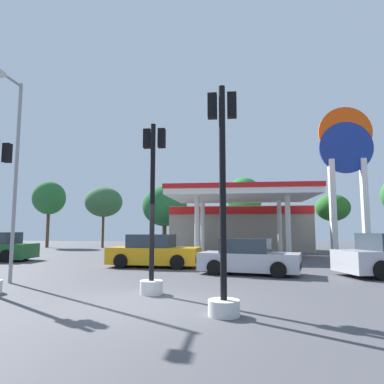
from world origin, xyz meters
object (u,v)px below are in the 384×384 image
at_px(station_pole_sign, 347,160).
at_px(car_1, 154,252).
at_px(tree_3, 244,197).
at_px(corner_streetlamp, 13,159).
at_px(tree_0, 49,198).
at_px(tree_1, 104,202).
at_px(traffic_signal_0, 223,224).
at_px(tree_4, 333,208).
at_px(traffic_signal_1, 152,228).
at_px(car_3, 249,258).
at_px(tree_2, 165,206).

height_order(station_pole_sign, car_1, station_pole_sign).
relative_size(tree_3, corner_streetlamp, 0.98).
distance_m(tree_0, tree_1, 5.75).
bearing_deg(traffic_signal_0, tree_0, 125.84).
bearing_deg(tree_4, traffic_signal_0, -110.13).
relative_size(traffic_signal_1, tree_3, 0.71).
relative_size(traffic_signal_0, tree_0, 0.73).
height_order(tree_0, corner_streetlamp, corner_streetlamp).
distance_m(car_3, tree_4, 19.90).
height_order(traffic_signal_1, tree_0, tree_0).
distance_m(traffic_signal_1, tree_0, 29.06).
bearing_deg(car_1, tree_2, 99.78).
distance_m(tree_1, tree_2, 6.55).
xyz_separation_m(station_pole_sign, tree_0, (-27.30, 6.86, -1.88)).
height_order(traffic_signal_0, tree_3, tree_3).
distance_m(tree_0, tree_3, 19.94).
distance_m(station_pole_sign, corner_streetlamp, 22.46).
bearing_deg(station_pole_sign, traffic_signal_0, -114.44).
height_order(tree_3, corner_streetlamp, corner_streetlamp).
bearing_deg(car_1, car_3, -26.27).
distance_m(tree_1, tree_4, 22.08).
distance_m(traffic_signal_0, corner_streetlamp, 8.35).
height_order(car_1, tree_0, tree_0).
xyz_separation_m(car_1, tree_2, (-2.83, 16.39, 3.39)).
relative_size(traffic_signal_1, corner_streetlamp, 0.69).
height_order(tree_4, corner_streetlamp, corner_streetlamp).
bearing_deg(tree_3, tree_2, -173.98).
xyz_separation_m(station_pole_sign, tree_2, (-15.09, 6.51, -2.82)).
height_order(station_pole_sign, corner_streetlamp, station_pole_sign).
relative_size(station_pole_sign, traffic_signal_1, 2.27).
height_order(car_3, tree_4, tree_4).
xyz_separation_m(tree_1, tree_2, (6.49, -0.73, -0.50)).
relative_size(station_pole_sign, tree_2, 1.81).
bearing_deg(tree_2, tree_1, 173.62).
bearing_deg(tree_3, car_1, -105.88).
xyz_separation_m(tree_2, corner_streetlamp, (-0.83, -22.12, 0.11)).
bearing_deg(car_3, traffic_signal_1, -121.51).
bearing_deg(station_pole_sign, car_1, -141.12).
bearing_deg(station_pole_sign, tree_0, 165.89).
xyz_separation_m(tree_1, corner_streetlamp, (5.66, -22.84, -0.40)).
relative_size(traffic_signal_1, tree_1, 0.79).
relative_size(car_1, tree_2, 0.74).
xyz_separation_m(car_3, tree_1, (-13.75, 19.31, 3.96)).
distance_m(station_pole_sign, traffic_signal_0, 21.45).
relative_size(traffic_signal_0, tree_4, 1.00).
height_order(tree_1, corner_streetlamp, corner_streetlamp).
height_order(tree_0, tree_4, tree_0).
relative_size(car_3, traffic_signal_1, 0.88).
relative_size(station_pole_sign, tree_3, 1.60).
bearing_deg(tree_4, corner_streetlamp, -127.42).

